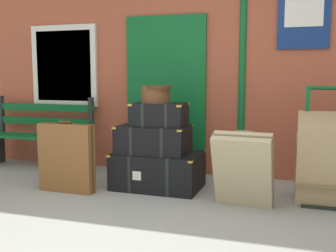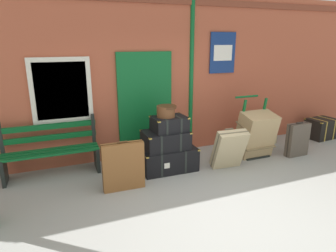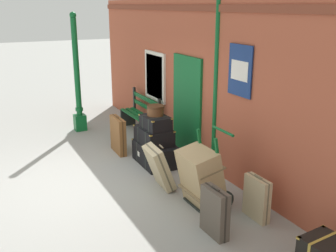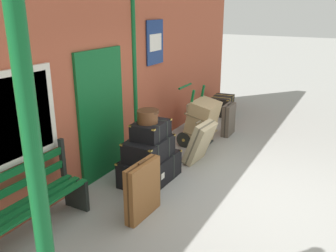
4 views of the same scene
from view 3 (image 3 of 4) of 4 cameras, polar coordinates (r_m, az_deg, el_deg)
name	(u,v)px [view 3 (image 3 of 4)]	position (r m, az deg, el deg)	size (l,w,h in m)	color
ground_plane	(79,183)	(7.39, -12.65, -7.99)	(60.00, 60.00, 0.00)	gray
brick_facade	(204,83)	(7.88, 5.15, 6.19)	(10.40, 0.35, 3.20)	#AD5138
lamp_post	(78,88)	(10.13, -12.86, 5.42)	(0.28, 0.28, 2.92)	#0F5B28
platform_bench	(141,116)	(9.84, -3.90, 1.51)	(1.60, 0.43, 1.01)	#0F5B28
steamer_trunk_base	(156,154)	(7.99, -1.77, -3.98)	(1.02, 0.67, 0.43)	black
steamer_trunk_middle	(154,136)	(7.89, -2.02, -1.38)	(0.82, 0.56, 0.33)	black
steamer_trunk_top	(156,122)	(7.75, -1.80, 0.51)	(0.63, 0.47, 0.27)	black
round_hatbox	(155,110)	(7.74, -1.84, 2.36)	(0.35, 0.34, 0.20)	brown
porters_trolley	(210,187)	(6.48, 6.04, -8.67)	(0.71, 0.57, 1.20)	black
large_brown_trunk	(201,177)	(6.31, 4.77, -7.33)	(0.70, 0.62, 0.95)	tan
suitcase_caramel	(257,198)	(6.11, 12.65, -10.11)	(0.49, 0.14, 0.69)	tan
suitcase_umber	(118,135)	(8.58, -7.19, -1.32)	(0.67, 0.17, 0.82)	brown
suitcase_charcoal	(159,167)	(6.88, -1.28, -5.95)	(0.60, 0.48, 0.78)	tan
suitcase_brown	(215,212)	(5.61, 6.76, -12.23)	(0.50, 0.18, 0.73)	#51473D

